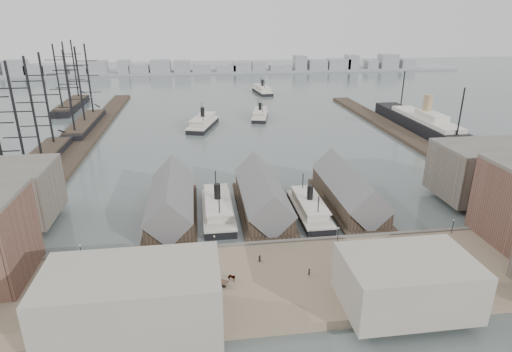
{
  "coord_description": "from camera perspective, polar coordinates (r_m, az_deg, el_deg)",
  "views": [
    {
      "loc": [
        -17.47,
        -95.4,
        54.22
      ],
      "look_at": [
        0.0,
        30.0,
        6.0
      ],
      "focal_mm": 30.0,
      "sensor_mm": 36.0,
      "label": 1
    }
  ],
  "objects": [
    {
      "name": "ground",
      "position": [
        111.11,
        2.16,
        -8.37
      ],
      "size": [
        900.0,
        900.0,
        0.0
      ],
      "primitive_type": "plane",
      "color": "#495554",
      "rests_on": "ground"
    },
    {
      "name": "quay",
      "position": [
        93.93,
        4.34,
        -13.73
      ],
      "size": [
        180.0,
        30.0,
        2.0
      ],
      "primitive_type": "cube",
      "color": "#7A6852",
      "rests_on": "ground"
    },
    {
      "name": "seawall",
      "position": [
        106.1,
        2.66,
        -9.19
      ],
      "size": [
        180.0,
        1.2,
        2.3
      ],
      "primitive_type": "cube",
      "color": "#59544C",
      "rests_on": "ground"
    },
    {
      "name": "west_wharf",
      "position": [
        208.78,
        -21.72,
        4.53
      ],
      "size": [
        10.0,
        220.0,
        1.6
      ],
      "primitive_type": "cube",
      "color": "#2D231C",
      "rests_on": "ground"
    },
    {
      "name": "east_wharf",
      "position": [
        215.27,
        18.77,
        5.36
      ],
      "size": [
        10.0,
        180.0,
        1.6
      ],
      "primitive_type": "cube",
      "color": "#2D231C",
      "rests_on": "ground"
    },
    {
      "name": "ferry_shed_west",
      "position": [
        123.03,
        -11.24,
        -3.34
      ],
      "size": [
        14.0,
        42.0,
        12.6
      ],
      "color": "#2D231C",
      "rests_on": "ground"
    },
    {
      "name": "ferry_shed_center",
      "position": [
        123.98,
        0.84,
        -2.73
      ],
      "size": [
        14.0,
        42.0,
        12.6
      ],
      "color": "#2D231C",
      "rests_on": "ground"
    },
    {
      "name": "ferry_shed_east",
      "position": [
        130.21,
        12.23,
        -2.03
      ],
      "size": [
        14.0,
        42.0,
        12.6
      ],
      "color": "#2D231C",
      "rests_on": "ground"
    },
    {
      "name": "warehouse_west_back",
      "position": [
        132.91,
        -30.63,
        -2.1
      ],
      "size": [
        26.0,
        20.0,
        14.0
      ],
      "primitive_type": "cube",
      "color": "#60564C",
      "rests_on": "west_land"
    },
    {
      "name": "warehouse_east_back",
      "position": [
        146.6,
        28.26,
        0.52
      ],
      "size": [
        28.0,
        20.0,
        15.0
      ],
      "primitive_type": "cube",
      "color": "#60564C",
      "rests_on": "east_land"
    },
    {
      "name": "street_bldg_center",
      "position": [
        87.48,
        19.45,
        -13.17
      ],
      "size": [
        24.0,
        16.0,
        10.0
      ],
      "primitive_type": "cube",
      "color": "gray",
      "rests_on": "quay"
    },
    {
      "name": "street_bldg_west",
      "position": [
        79.45,
        -16.06,
        -15.67
      ],
      "size": [
        30.0,
        16.0,
        12.0
      ],
      "primitive_type": "cube",
      "color": "gray",
      "rests_on": "quay"
    },
    {
      "name": "lamp_post_far_w",
      "position": [
        104.99,
        -22.37,
        -9.02
      ],
      "size": [
        0.44,
        0.44,
        3.92
      ],
      "color": "black",
      "rests_on": "quay"
    },
    {
      "name": "lamp_post_near_w",
      "position": [
        101.35,
        -5.58,
        -8.5
      ],
      "size": [
        0.44,
        0.44,
        3.92
      ],
      "color": "black",
      "rests_on": "quay"
    },
    {
      "name": "lamp_post_near_e",
      "position": [
        106.39,
        10.9,
        -7.29
      ],
      "size": [
        0.44,
        0.44,
        3.92
      ],
      "color": "black",
      "rests_on": "quay"
    },
    {
      "name": "lamp_post_far_e",
      "position": [
        119.03,
        24.8,
        -5.8
      ],
      "size": [
        0.44,
        0.44,
        3.92
      ],
      "color": "black",
      "rests_on": "quay"
    },
    {
      "name": "far_shore",
      "position": [
        432.75,
        -6.02,
        14.06
      ],
      "size": [
        500.0,
        40.0,
        15.72
      ],
      "color": "gray",
      "rests_on": "ground"
    },
    {
      "name": "ferry_docked_west",
      "position": [
        122.57,
        -5.11,
        -4.25
      ],
      "size": [
        8.62,
        28.73,
        10.26
      ],
      "color": "black",
      "rests_on": "ground"
    },
    {
      "name": "ferry_docked_east",
      "position": [
        123.57,
        7.13,
        -4.21
      ],
      "size": [
        7.95,
        26.51,
        9.47
      ],
      "color": "black",
      "rests_on": "ground"
    },
    {
      "name": "ferry_open_near",
      "position": [
        219.57,
        -7.09,
        7.08
      ],
      "size": [
        17.76,
        31.94,
        10.93
      ],
      "rotation": [
        0.0,
        0.0,
        -0.3
      ],
      "color": "black",
      "rests_on": "ground"
    },
    {
      "name": "ferry_open_mid",
      "position": [
        237.84,
        0.54,
        8.2
      ],
      "size": [
        13.08,
        26.75,
        9.18
      ],
      "rotation": [
        0.0,
        0.0,
        -0.22
      ],
      "color": "black",
      "rests_on": "ground"
    },
    {
      "name": "ferry_open_far",
      "position": [
        315.62,
        0.86,
        11.4
      ],
      "size": [
        12.03,
        29.91,
        10.39
      ],
      "rotation": [
        0.0,
        0.0,
        0.12
      ],
      "color": "black",
      "rests_on": "ground"
    },
    {
      "name": "sailing_ship_near",
      "position": [
        174.89,
        -27.39,
        1.4
      ],
      "size": [
        9.83,
        67.69,
        40.4
      ],
      "color": "black",
      "rests_on": "ground"
    },
    {
      "name": "sailing_ship_mid",
      "position": [
        231.44,
        -21.81,
        6.53
      ],
      "size": [
        9.69,
        55.97,
        39.83
      ],
      "color": "black",
      "rests_on": "ground"
    },
    {
      "name": "sailing_ship_far",
      "position": [
        285.12,
        -23.39,
        8.78
      ],
      "size": [
        9.52,
        52.91,
        39.15
      ],
      "color": "black",
      "rests_on": "ground"
    },
    {
      "name": "ocean_steamer",
      "position": [
        224.79,
        21.6,
        6.45
      ],
      "size": [
        12.42,
        90.78,
        18.16
      ],
      "color": "black",
      "rests_on": "ground"
    },
    {
      "name": "tram",
      "position": [
        105.46,
        23.08,
        -9.5
      ],
      "size": [
        3.25,
        10.5,
        3.69
      ],
      "rotation": [
        0.0,
        0.0,
        -0.05
      ],
      "color": "black",
      "rests_on": "quay"
    },
    {
      "name": "horse_cart_left",
      "position": [
        97.93,
        -22.25,
        -12.61
      ],
      "size": [
        4.73,
        2.37,
        1.42
      ],
      "rotation": [
        0.0,
        0.0,
        1.33
      ],
      "color": "black",
      "rests_on": "quay"
    },
    {
      "name": "horse_cart_center",
      "position": [
        91.07,
        -3.67,
        -13.56
      ],
      "size": [
        4.72,
        3.67,
        1.63
      ],
      "rotation": [
        0.0,
        0.0,
        0.99
      ],
      "color": "black",
      "rests_on": "quay"
    },
    {
      "name": "horse_cart_right",
      "position": [
        101.23,
        18.56,
        -10.92
      ],
      "size": [
        4.71,
        3.24,
        1.44
      ],
      "rotation": [
        0.0,
        0.0,
        2.01
      ],
      "color": "black",
      "rests_on": "quay"
    },
    {
      "name": "pedestrian_0",
      "position": [
        101.89,
        -26.2,
        -11.79
      ],
      "size": [
        0.64,
        0.77,
        1.83
      ],
      "primitive_type": "imported",
      "rotation": [
        0.0,
        0.0,
        4.98
      ],
      "color": "black",
      "rests_on": "quay"
    },
    {
      "name": "pedestrian_1",
      "position": [
        92.4,
        -16.72,
        -13.93
      ],
      "size": [
        0.96,
        1.04,
        1.73
      ],
      "primitive_type": "imported",
      "rotation": [
        0.0,
        0.0,
        1.1
      ],
      "color": "black",
      "rests_on": "quay"
    },
    {
      "name": "pedestrian_2",
      "position": [
        97.83,
        -8.88,
        -11.06
      ],
      "size": [
        1.21,
        0.74,
        1.83
      ],
      "primitive_type": "imported",
      "rotation": [
        0.0,
        0.0,
        3.19
      ],
      "color": "black",
      "rests_on": "quay"
    },
    {
      "name": "pedestrian_3",
      "position": [
        88.28,
        -7.6,
        -14.91
      ],
      "size": [
        1.13,
        0.84,
        1.79
      ],
      "primitive_type": "imported",
      "rotation": [
        0.0,
        0.0,
        2.7
      ],
      "color": "black",
      "rests_on": "quay"
    },
    {
      "name": "pedestrian_4",
      "position": [
        97.69,
        0.49,
        -10.92
      ],
      "size": [
        0.9,
        0.89,
        1.57
      ],
      "primitive_type": "imported",
      "rotation": [
        0.0,
        0.0,
        2.39
      ],
      "color": "black",
      "rests_on": "quay"
    },
    {
      "name": "pedestrian_5",
      "position": [
        93.64,
        7.1,
        -12.59
      ],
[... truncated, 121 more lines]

